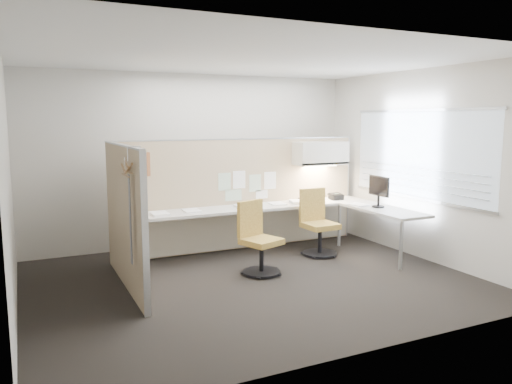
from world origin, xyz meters
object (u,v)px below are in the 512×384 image
desk (276,214)px  phone (336,197)px  chair_right (317,225)px  monitor (379,190)px  chair_left (258,240)px

desk → phone: phone is taller
desk → chair_right: bearing=-36.6°
chair_right → monitor: bearing=-25.7°
chair_left → phone: bearing=7.7°
desk → chair_left: bearing=-130.3°
desk → phone: bearing=6.5°
chair_right → phone: chair_right is taller
chair_left → monitor: bearing=-16.9°
chair_right → desk: bearing=141.5°
monitor → phone: 0.94m
chair_left → chair_right: (1.25, 0.47, 0.01)m
chair_left → chair_right: size_ratio=0.97×
chair_left → monitor: size_ratio=2.03×
phone → monitor: bearing=-78.7°
chair_left → phone: (1.93, 0.99, 0.33)m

